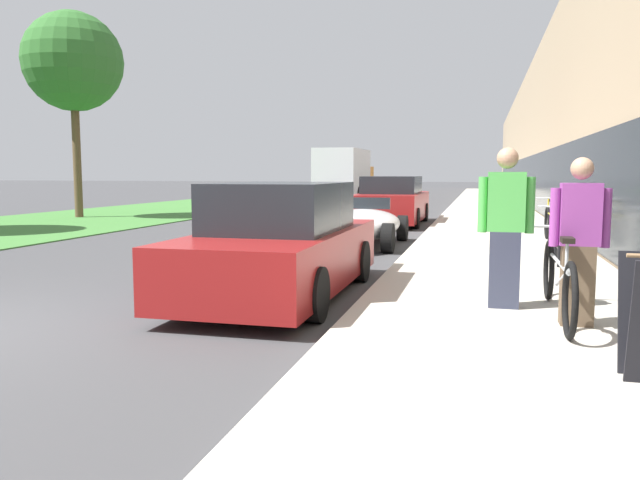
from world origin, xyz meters
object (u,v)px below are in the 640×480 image
(cruiser_bike_middle, at_px, (550,223))
(parked_sedan_curbside, at_px, (281,245))
(tandem_bicycle, at_px, (558,281))
(person_bystander, at_px, (505,228))
(bike_rack_hoop, at_px, (558,233))
(moving_truck, at_px, (345,175))
(street_tree_far, at_px, (73,62))
(person_rider, at_px, (579,242))
(cruiser_bike_nearest, at_px, (554,234))
(vintage_roadster_curbside, at_px, (359,225))
(parked_sedan_far, at_px, (392,202))

(cruiser_bike_middle, xyz_separation_m, parked_sedan_curbside, (-3.92, -6.50, 0.15))
(tandem_bicycle, relative_size, cruiser_bike_middle, 1.39)
(person_bystander, height_order, cruiser_bike_middle, person_bystander)
(person_bystander, xyz_separation_m, parked_sedan_curbside, (-2.74, 0.60, -0.33))
(person_bystander, height_order, bike_rack_hoop, person_bystander)
(moving_truck, height_order, street_tree_far, street_tree_far)
(person_rider, distance_m, parked_sedan_curbside, 3.63)
(parked_sedan_curbside, bearing_deg, cruiser_bike_middle, 58.93)
(tandem_bicycle, bearing_deg, cruiser_bike_nearest, 84.35)
(tandem_bicycle, xyz_separation_m, person_bystander, (-0.51, 0.36, 0.49))
(vintage_roadster_curbside, relative_size, moving_truck, 0.59)
(person_rider, bearing_deg, person_bystander, 134.32)
(parked_sedan_curbside, height_order, moving_truck, moving_truck)
(cruiser_bike_nearest, bearing_deg, bike_rack_hoop, -94.17)
(person_bystander, relative_size, cruiser_bike_middle, 0.97)
(tandem_bicycle, xyz_separation_m, street_tree_far, (-14.62, 12.66, 4.91))
(parked_sedan_far, bearing_deg, tandem_bicycle, -74.77)
(bike_rack_hoop, distance_m, parked_sedan_curbside, 4.68)
(bike_rack_hoop, distance_m, cruiser_bike_nearest, 1.40)
(tandem_bicycle, xyz_separation_m, vintage_roadster_curbside, (-3.36, 6.80, -0.05))
(person_rider, bearing_deg, street_tree_far, 138.68)
(vintage_roadster_curbside, bearing_deg, cruiser_bike_nearest, -21.75)
(cruiser_bike_nearest, height_order, moving_truck, moving_truck)
(tandem_bicycle, bearing_deg, moving_truck, 106.34)
(cruiser_bike_middle, height_order, vintage_roadster_curbside, cruiser_bike_middle)
(tandem_bicycle, bearing_deg, parked_sedan_far, 105.23)
(person_rider, bearing_deg, tandem_bicycle, 113.62)
(bike_rack_hoop, bearing_deg, tandem_bicycle, -96.18)
(person_rider, height_order, parked_sedan_curbside, person_rider)
(bike_rack_hoop, xyz_separation_m, cruiser_bike_nearest, (0.10, 1.39, -0.15))
(bike_rack_hoop, relative_size, parked_sedan_far, 0.18)
(tandem_bicycle, distance_m, parked_sedan_curbside, 3.40)
(vintage_roadster_curbside, height_order, parked_sedan_far, parked_sedan_far)
(parked_sedan_curbside, height_order, parked_sedan_far, parked_sedan_far)
(person_bystander, relative_size, street_tree_far, 0.24)
(person_rider, bearing_deg, parked_sedan_far, 105.44)
(vintage_roadster_curbside, distance_m, street_tree_far, 13.62)
(bike_rack_hoop, bearing_deg, vintage_roadster_curbside, 142.17)
(parked_sedan_curbside, height_order, street_tree_far, street_tree_far)
(parked_sedan_curbside, bearing_deg, tandem_bicycle, -16.40)
(parked_sedan_curbside, distance_m, moving_truck, 28.39)
(person_rider, xyz_separation_m, parked_sedan_curbside, (-3.39, 1.27, -0.27))
(bike_rack_hoop, distance_m, parked_sedan_far, 9.65)
(moving_truck, xyz_separation_m, street_tree_far, (-6.16, -16.20, 3.93))
(person_rider, relative_size, street_tree_far, 0.22)
(cruiser_bike_middle, distance_m, moving_truck, 23.28)
(tandem_bicycle, bearing_deg, street_tree_far, 139.11)
(parked_sedan_far, bearing_deg, parked_sedan_curbside, -89.00)
(person_rider, height_order, vintage_roadster_curbside, person_rider)
(parked_sedan_curbside, relative_size, parked_sedan_far, 0.90)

